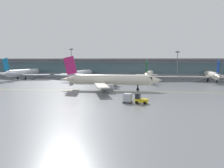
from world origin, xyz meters
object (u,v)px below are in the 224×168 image
Objects in this scene: gate_airplane_1 at (23,73)px; apron_light_mast_1 at (71,62)px; gate_airplane_2 at (81,74)px; apron_light_mast_2 at (177,64)px; gate_airplane_3 at (149,74)px; cargo_dolly_lead at (128,98)px; taxiing_regional_jet at (110,80)px; baggage_tug at (140,99)px; gate_airplane_4 at (212,75)px.

gate_airplane_1 is 2.09× the size of apron_light_mast_1.
apron_light_mast_1 is at bearing 44.65° from gate_airplane_2.
apron_light_mast_2 reaches higher than gate_airplane_1.
gate_airplane_3 is at bearing -84.32° from gate_airplane_2.
cargo_dolly_lead is at bearing -148.72° from gate_airplane_2.
taxiing_regional_jet is 50.48m from apron_light_mast_2.
taxiing_regional_jet is at bearing 125.86° from baggage_tug.
gate_airplane_3 is at bearing -84.77° from gate_airplane_1.
gate_airplane_3 is at bearing 96.21° from cargo_dolly_lead.
apron_light_mast_2 reaches higher than gate_airplane_4.
gate_airplane_3 is 9.86× the size of baggage_tug.
gate_airplane_4 is at bearing 71.94° from cargo_dolly_lead.
apron_light_mast_1 is (-37.70, 63.37, 6.94)m from baggage_tug.
gate_airplane_4 is 9.73× the size of baggage_tug.
gate_airplane_2 is at bearing -84.78° from gate_airplane_1.
gate_airplane_4 is 1.90× the size of apron_light_mast_1.
baggage_tug is at bearing -0.00° from cargo_dolly_lead.
taxiing_regional_jet is 22.68m from baggage_tug.
gate_airplane_1 is 22.87m from apron_light_mast_1.
taxiing_regional_jet is at bearing -121.03° from gate_airplane_1.
taxiing_regional_jet is 2.39× the size of apron_light_mast_2.
taxiing_regional_jet reaches higher than cargo_dolly_lead.
gate_airplane_2 is at bearing -49.76° from apron_light_mast_1.
gate_airplane_4 is 60.97m from baggage_tug.
apron_light_mast_1 is at bearing 129.92° from baggage_tug.
cargo_dolly_lead is 0.18× the size of apron_light_mast_2.
baggage_tug is at bearing -59.25° from apron_light_mast_1.
gate_airplane_2 is at bearing 126.05° from cargo_dolly_lead.
gate_airplane_4 is 16.85m from apron_light_mast_2.
gate_airplane_1 is 27.89m from gate_airplane_2.
apron_light_mast_1 is (20.06, 9.86, 4.87)m from gate_airplane_1.
gate_airplane_1 is 83.36m from gate_airplane_4.
gate_airplane_1 reaches higher than gate_airplane_4.
apron_light_mast_2 reaches higher than cargo_dolly_lead.
cargo_dolly_lead is (7.48, -19.74, -1.98)m from taxiing_regional_jet.
baggage_tug is 0.20× the size of apron_light_mast_1.
gate_airplane_1 is 1.05× the size of gate_airplane_2.
cargo_dolly_lead is at bearing -60.90° from apron_light_mast_1.
gate_airplane_3 is at bearing -140.37° from apron_light_mast_2.
apron_light_mast_1 reaches higher than baggage_tug.
gate_airplane_4 is (25.44, 0.52, -0.03)m from gate_airplane_3.
gate_airplane_3 is 39.14m from apron_light_mast_1.
gate_airplane_4 is 11.67× the size of cargo_dolly_lead.
gate_airplane_4 is at bearing -85.61° from gate_airplane_3.
apron_light_mast_2 is at bearing -47.16° from gate_airplane_3.
apron_light_mast_1 is (-63.29, 8.06, 5.13)m from gate_airplane_4.
cargo_dolly_lead is 66.68m from apron_light_mast_2.
gate_airplane_2 is 39.27m from taxiing_regional_jet.
cargo_dolly_lead is at bearing -103.26° from apron_light_mast_2.
apron_light_mast_1 is (-27.56, 43.20, 4.80)m from taxiing_regional_jet.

